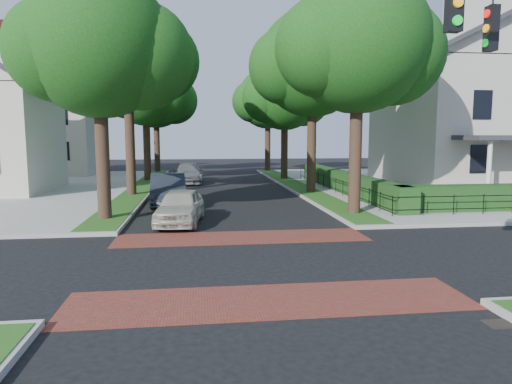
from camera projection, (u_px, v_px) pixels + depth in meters
ground at (253, 262)px, 13.25m from camera, size 120.00×120.00×0.00m
sidewalk_ne at (479, 183)px, 34.40m from camera, size 30.00×30.00×0.15m
crosswalk_far at (242, 237)px, 16.40m from camera, size 9.00×2.20×0.01m
crosswalk_near at (270, 301)px, 10.10m from camera, size 9.00×2.20×0.01m
storm_drain at (502, 324)px, 8.87m from camera, size 0.65×0.45×0.01m
grass_strip_ne at (296, 185)px, 32.72m from camera, size 1.60×29.80×0.02m
grass_strip_nw at (142, 187)px, 31.36m from camera, size 1.60×29.80×0.02m
tree_right_near at (359, 45)px, 20.15m from camera, size 7.75×6.67×10.66m
tree_right_mid at (314, 65)px, 28.00m from camera, size 8.25×7.09×11.22m
tree_right_far at (285, 95)px, 36.96m from camera, size 7.25×6.23×9.74m
tree_right_back at (268, 100)px, 45.78m from camera, size 7.50×6.45×10.20m
tree_left_near at (102, 47)px, 18.81m from camera, size 7.50×6.45×10.20m
tree_left_mid at (130, 55)px, 26.56m from camera, size 8.00×6.88×11.48m
tree_left_far at (147, 91)px, 35.55m from camera, size 7.00×6.02×9.86m
tree_left_back at (157, 97)px, 44.39m from camera, size 7.75×6.66×10.44m
hedge_main_road at (345, 182)px, 28.90m from camera, size 1.00×18.00×1.20m
fence_main_road at (333, 184)px, 28.82m from camera, size 0.06×18.00×0.90m
house_victorian at (484, 100)px, 30.38m from camera, size 13.00×13.05×12.48m
house_left_far at (46, 121)px, 42.19m from camera, size 10.00×9.00×10.14m
parked_car_front at (180, 206)px, 18.93m from camera, size 2.22×4.45×1.46m
parked_car_middle at (168, 190)px, 23.94m from camera, size 2.13×5.16×1.66m
parked_car_rear at (188, 173)px, 35.19m from camera, size 2.19×5.25×1.52m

